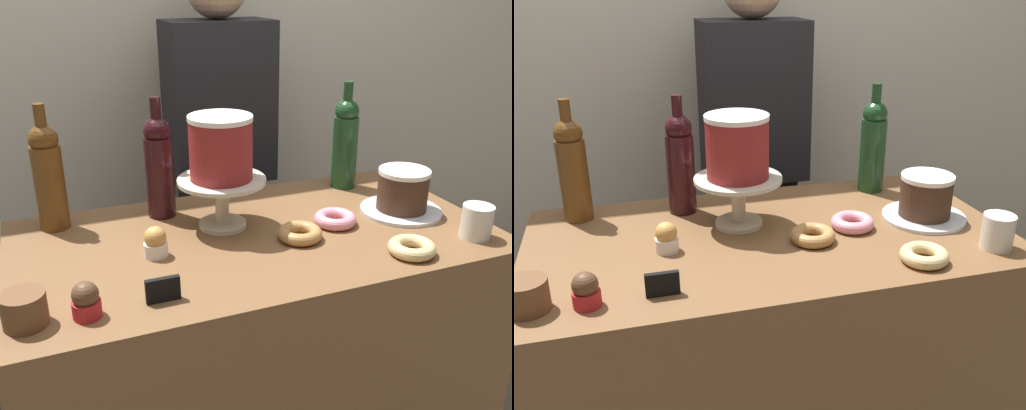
# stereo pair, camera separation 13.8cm
# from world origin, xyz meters

# --- Properties ---
(back_wall) EXTENTS (6.00, 0.05, 2.60)m
(back_wall) POSITION_xyz_m (0.00, 0.90, 1.30)
(back_wall) COLOR beige
(back_wall) RESTS_ON ground_plane
(display_counter) EXTENTS (1.21, 0.65, 0.92)m
(display_counter) POSITION_xyz_m (0.00, 0.00, 0.46)
(display_counter) COLOR brown
(display_counter) RESTS_ON ground_plane
(cake_stand_pedestal) EXTENTS (0.23, 0.23, 0.13)m
(cake_stand_pedestal) POSITION_xyz_m (-0.06, 0.08, 1.01)
(cake_stand_pedestal) COLOR beige
(cake_stand_pedestal) RESTS_ON display_counter
(white_layer_cake) EXTENTS (0.16, 0.16, 0.16)m
(white_layer_cake) POSITION_xyz_m (-0.06, 0.08, 1.13)
(white_layer_cake) COLOR maroon
(white_layer_cake) RESTS_ON cake_stand_pedestal
(silver_serving_platter) EXTENTS (0.22, 0.22, 0.01)m
(silver_serving_platter) POSITION_xyz_m (0.43, -0.01, 0.93)
(silver_serving_platter) COLOR silver
(silver_serving_platter) RESTS_ON display_counter
(chocolate_round_cake) EXTENTS (0.14, 0.14, 0.11)m
(chocolate_round_cake) POSITION_xyz_m (0.43, -0.01, 0.99)
(chocolate_round_cake) COLOR #3D2619
(chocolate_round_cake) RESTS_ON silver_serving_platter
(wine_bottle_amber) EXTENTS (0.08, 0.08, 0.33)m
(wine_bottle_amber) POSITION_xyz_m (-0.47, 0.23, 1.07)
(wine_bottle_amber) COLOR #5B3814
(wine_bottle_amber) RESTS_ON display_counter
(wine_bottle_dark_red) EXTENTS (0.08, 0.08, 0.33)m
(wine_bottle_dark_red) POSITION_xyz_m (-0.19, 0.21, 1.07)
(wine_bottle_dark_red) COLOR black
(wine_bottle_dark_red) RESTS_ON display_counter
(wine_bottle_green) EXTENTS (0.08, 0.08, 0.33)m
(wine_bottle_green) POSITION_xyz_m (0.38, 0.23, 1.07)
(wine_bottle_green) COLOR #193D1E
(wine_bottle_green) RESTS_ON display_counter
(cupcake_caramel) EXTENTS (0.06, 0.06, 0.07)m
(cupcake_caramel) POSITION_xyz_m (-0.26, -0.02, 0.96)
(cupcake_caramel) COLOR white
(cupcake_caramel) RESTS_ON display_counter
(cupcake_chocolate) EXTENTS (0.06, 0.06, 0.07)m
(cupcake_chocolate) POSITION_xyz_m (-0.44, -0.23, 0.96)
(cupcake_chocolate) COLOR red
(cupcake_chocolate) RESTS_ON display_counter
(donut_glazed) EXTENTS (0.11, 0.11, 0.03)m
(donut_glazed) POSITION_xyz_m (0.30, -0.24, 0.94)
(donut_glazed) COLOR #E0C17F
(donut_glazed) RESTS_ON display_counter
(donut_pink) EXTENTS (0.11, 0.11, 0.03)m
(donut_pink) POSITION_xyz_m (0.22, -0.02, 0.94)
(donut_pink) COLOR pink
(donut_pink) RESTS_ON display_counter
(donut_maple) EXTENTS (0.11, 0.11, 0.03)m
(donut_maple) POSITION_xyz_m (0.09, -0.07, 0.94)
(donut_maple) COLOR #B27F47
(donut_maple) RESTS_ON display_counter
(cookie_stack) EXTENTS (0.08, 0.08, 0.07)m
(cookie_stack) POSITION_xyz_m (-0.55, -0.21, 0.95)
(cookie_stack) COLOR brown
(cookie_stack) RESTS_ON display_counter
(price_sign_chalkboard) EXTENTS (0.07, 0.01, 0.05)m
(price_sign_chalkboard) POSITION_xyz_m (-0.29, -0.22, 0.95)
(price_sign_chalkboard) COLOR black
(price_sign_chalkboard) RESTS_ON display_counter
(coffee_cup_ceramic) EXTENTS (0.08, 0.08, 0.09)m
(coffee_cup_ceramic) POSITION_xyz_m (0.50, -0.22, 0.96)
(coffee_cup_ceramic) COLOR silver
(coffee_cup_ceramic) RESTS_ON display_counter
(barista_figure) EXTENTS (0.36, 0.22, 1.60)m
(barista_figure) POSITION_xyz_m (0.12, 0.65, 0.84)
(barista_figure) COLOR black
(barista_figure) RESTS_ON ground_plane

